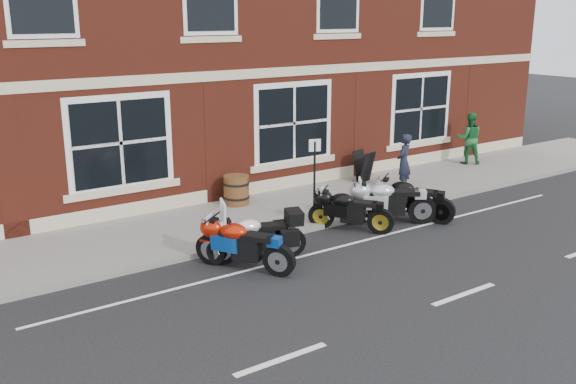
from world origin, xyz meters
The scene contains 13 objects.
ground centered at (0.00, 0.00, 0.00)m, with size 80.00×80.00×0.00m, color black.
sidewalk centered at (0.00, 3.00, 0.06)m, with size 30.00×3.00×0.12m, color slate.
kerb centered at (0.00, 1.42, 0.06)m, with size 30.00×0.16×0.12m, color slate.
moto_touring_silver centered at (-2.26, 0.59, 0.56)m, with size 2.03×0.79×1.37m.
moto_sport_red centered at (-2.68, 0.29, 0.56)m, with size 1.24×1.91×0.97m.
moto_sport_black centered at (0.57, 0.93, 0.53)m, with size 1.33×1.70×0.92m.
moto_sport_silver centered at (1.67, 0.81, 0.59)m, with size 1.99×1.36×1.03m.
moto_naked_black centered at (2.33, 0.74, 0.56)m, with size 1.22×1.93×0.97m.
pedestrian_left centered at (3.93, 2.58, 0.91)m, with size 0.58×0.38×1.58m, color black.
pedestrian_right centered at (8.00, 3.71, 0.97)m, with size 0.82×0.64×1.69m, color #1A5D2A.
a_board_sign centered at (3.61, 3.90, 0.57)m, with size 0.55×0.36×0.91m, color black, non-canonical shape.
barrel_planter centered at (-0.70, 3.97, 0.50)m, with size 0.69×0.69×0.77m.
parking_sign centered at (0.01, 1.55, 1.29)m, with size 0.28×0.10×2.02m.
Camera 1 is at (-8.71, -9.98, 4.90)m, focal length 40.00 mm.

